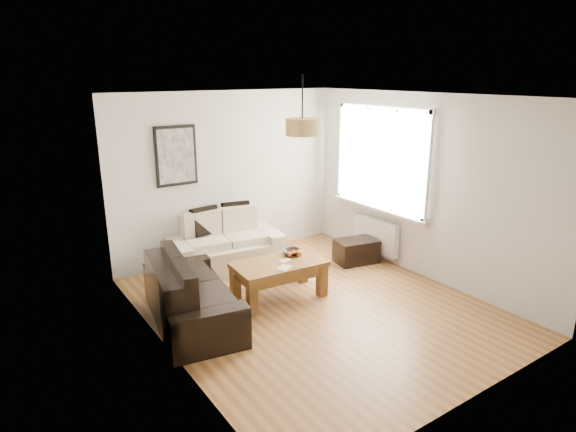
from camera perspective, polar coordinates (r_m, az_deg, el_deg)
floor at (r=6.27m, az=3.15°, el=-10.54°), size 4.50×4.50×0.00m
ceiling at (r=5.59m, az=3.58°, el=13.92°), size 3.80×4.50×0.00m
wall_back at (r=7.65m, az=-7.01°, el=4.70°), size 3.80×0.04×2.60m
wall_front at (r=4.34m, az=21.87°, el=-5.69°), size 3.80×0.04×2.60m
wall_left at (r=4.92m, az=-14.49°, el=-2.40°), size 0.04×4.50×2.60m
wall_right at (r=7.09m, az=15.63°, el=3.27°), size 0.04×4.50×2.60m
window_bay at (r=7.53m, az=10.97°, el=6.66°), size 0.14×1.90×1.60m
radiator at (r=7.80m, az=10.27°, el=-2.23°), size 0.10×0.90×0.52m
poster at (r=7.21m, az=-13.05°, el=6.91°), size 0.62×0.04×0.87m
pendant_shade at (r=5.86m, az=1.68°, el=10.43°), size 0.40×0.40×0.20m
loveseat_cream at (r=7.34m, az=-7.46°, el=-3.07°), size 1.75×1.11×0.82m
sofa_leather at (r=5.86m, az=-11.26°, el=-8.80°), size 1.12×1.85×0.75m
coffee_table at (r=6.42m, az=-1.08°, el=-7.47°), size 1.22×0.73×0.48m
ottoman at (r=7.64m, az=8.05°, el=-4.09°), size 0.71×0.53×0.36m
cushion_left at (r=7.32m, az=-9.70°, el=-0.57°), size 0.43×0.18×0.42m
cushion_right at (r=7.54m, az=-6.09°, el=0.10°), size 0.44×0.22×0.42m
fruit_bowl at (r=6.58m, az=0.50°, el=-4.28°), size 0.28×0.28×0.06m
orange_a at (r=6.54m, az=0.69°, el=-4.33°), size 0.07×0.07×0.07m
orange_b at (r=6.53m, az=1.34°, el=-4.37°), size 0.12×0.12×0.09m
orange_c at (r=6.48m, az=0.22°, el=-4.52°), size 0.08×0.08×0.06m
papers at (r=6.15m, az=-0.45°, el=-6.09°), size 0.24×0.21×0.01m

